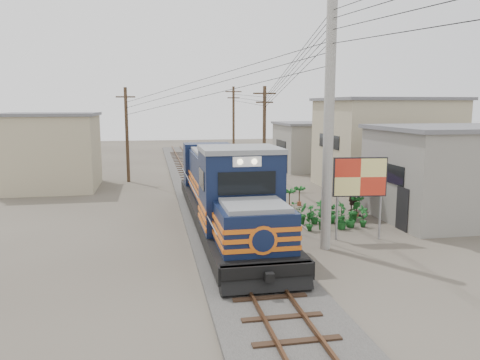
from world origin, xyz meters
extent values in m
plane|color=#473F35|center=(0.00, 0.00, 0.00)|extent=(120.00, 120.00, 0.00)
cube|color=#595651|center=(0.00, 10.00, 0.08)|extent=(3.60, 70.00, 0.16)
cube|color=#51331E|center=(-0.54, 10.00, 0.26)|extent=(0.08, 70.00, 0.12)
cube|color=#51331E|center=(0.54, 10.00, 0.26)|extent=(0.08, 70.00, 0.12)
cube|color=black|center=(0.00, 3.22, 0.78)|extent=(2.94, 16.24, 0.56)
cube|color=black|center=(0.00, -1.85, 0.47)|extent=(2.23, 3.25, 0.66)
cube|color=black|center=(0.00, 8.30, 0.47)|extent=(2.23, 3.25, 0.66)
cube|color=#0D1733|center=(0.00, -3.07, 1.64)|extent=(2.41, 2.44, 1.52)
cube|color=#0D1733|center=(0.00, -0.53, 2.45)|extent=(2.88, 2.64, 3.15)
cube|color=slate|center=(0.00, -0.53, 4.08)|extent=(2.94, 2.77, 0.18)
cube|color=black|center=(0.00, -1.86, 3.01)|extent=(2.06, 0.06, 0.81)
cube|color=white|center=(0.00, -1.87, 3.77)|extent=(1.01, 0.06, 0.36)
cube|color=#0D1733|center=(0.00, 5.76, 2.05)|extent=(2.30, 9.95, 2.33)
cube|color=slate|center=(0.00, 5.76, 3.26)|extent=(2.06, 9.95, 0.18)
cube|color=#D75F14|center=(0.00, 3.22, 1.33)|extent=(2.98, 16.24, 0.14)
cube|color=#D75F14|center=(0.00, 3.22, 1.64)|extent=(2.98, 16.24, 0.14)
cube|color=#D75F14|center=(0.00, 3.22, 1.94)|extent=(2.98, 16.24, 0.14)
cylinder|color=#9E9B93|center=(3.50, -0.50, 5.00)|extent=(0.40, 0.40, 10.00)
cylinder|color=#4C3826|center=(4.50, 14.00, 3.50)|extent=(0.24, 0.24, 7.00)
cube|color=#4C3826|center=(4.50, 14.00, 6.50)|extent=(1.60, 0.10, 0.10)
cube|color=#4C3826|center=(4.50, 14.00, 5.90)|extent=(1.20, 0.10, 0.10)
cylinder|color=#4C3826|center=(4.80, 28.00, 3.75)|extent=(0.24, 0.24, 7.50)
cube|color=#4C3826|center=(4.80, 28.00, 7.00)|extent=(1.60, 0.10, 0.10)
cube|color=#4C3826|center=(4.80, 28.00, 6.40)|extent=(1.20, 0.10, 0.10)
cylinder|color=#4C3826|center=(-5.00, 18.00, 3.50)|extent=(0.24, 0.24, 7.00)
cube|color=#4C3826|center=(-5.00, 18.00, 6.50)|extent=(1.60, 0.10, 0.10)
cube|color=#4C3826|center=(-5.00, 18.00, 5.90)|extent=(1.20, 0.10, 0.10)
cube|color=gray|center=(11.50, 3.00, 2.25)|extent=(7.00, 6.00, 4.50)
cube|color=slate|center=(11.50, 3.00, 4.60)|extent=(7.35, 6.30, 0.20)
cube|color=black|center=(7.98, 3.00, 2.48)|extent=(0.05, 3.00, 0.90)
cube|color=tan|center=(12.50, 12.00, 3.00)|extent=(8.00, 7.00, 6.00)
cube|color=slate|center=(12.50, 12.00, 6.10)|extent=(8.40, 7.35, 0.20)
cube|color=black|center=(8.48, 12.00, 3.30)|extent=(0.05, 3.50, 0.90)
cube|color=gray|center=(11.00, 22.00, 2.00)|extent=(6.00, 6.00, 4.00)
cube|color=slate|center=(11.00, 22.00, 4.10)|extent=(6.30, 6.30, 0.20)
cube|color=black|center=(7.98, 22.00, 2.20)|extent=(0.05, 3.00, 0.90)
cube|color=tan|center=(-10.00, 16.00, 2.50)|extent=(6.00, 6.00, 5.00)
cube|color=slate|center=(-10.00, 16.00, 5.10)|extent=(6.30, 6.30, 0.20)
cube|color=black|center=(-13.02, 16.00, 2.75)|extent=(0.05, 3.00, 0.90)
cylinder|color=#99999E|center=(4.41, 0.58, 1.31)|extent=(0.10, 0.10, 2.62)
cylinder|color=#99999E|center=(6.28, 0.36, 1.31)|extent=(0.10, 0.10, 2.62)
cube|color=black|center=(5.35, 0.47, 2.72)|extent=(2.30, 0.39, 1.67)
cube|color=red|center=(5.35, 0.44, 2.72)|extent=(2.19, 0.34, 1.57)
cylinder|color=black|center=(7.12, 4.42, 0.05)|extent=(0.42, 0.42, 0.10)
cylinder|color=#99999E|center=(7.12, 4.42, 1.04)|extent=(0.05, 0.05, 2.08)
cone|color=#502164|center=(7.12, 4.42, 2.03)|extent=(2.22, 2.22, 0.52)
imported|color=black|center=(7.45, 5.77, 0.92)|extent=(0.80, 0.78, 1.85)
imported|color=#18551E|center=(3.78, 2.20, 0.51)|extent=(0.64, 0.64, 1.03)
imported|color=#18551E|center=(4.43, 2.31, 0.52)|extent=(0.50, 0.60, 1.04)
imported|color=#18551E|center=(5.30, 2.17, 0.41)|extent=(0.84, 0.76, 0.82)
imported|color=#18551E|center=(5.88, 2.42, 0.42)|extent=(0.60, 0.60, 0.83)
imported|color=#18551E|center=(6.48, 2.36, 0.52)|extent=(0.60, 0.46, 1.03)
imported|color=#18551E|center=(3.82, 3.47, 0.52)|extent=(0.72, 0.73, 1.03)
imported|color=#18551E|center=(4.42, 3.41, 0.34)|extent=(0.65, 0.71, 0.68)
imported|color=#18551E|center=(5.27, 3.37, 0.46)|extent=(0.73, 0.73, 0.92)
imported|color=#18551E|center=(5.76, 3.22, 0.55)|extent=(0.69, 0.68, 1.10)
imported|color=#18551E|center=(6.54, 3.45, 0.53)|extent=(0.69, 0.61, 1.06)
imported|color=#18551E|center=(3.82, 4.61, 0.39)|extent=(0.93, 0.92, 0.78)
imported|color=#18551E|center=(4.58, 4.36, 0.35)|extent=(0.52, 0.52, 0.70)
imported|color=#18551E|center=(5.19, 4.59, 0.44)|extent=(0.56, 0.49, 0.89)
imported|color=#18551E|center=(5.85, 4.58, 0.32)|extent=(0.42, 0.45, 0.65)
camera|label=1|loc=(-3.27, -17.69, 5.72)|focal=35.00mm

